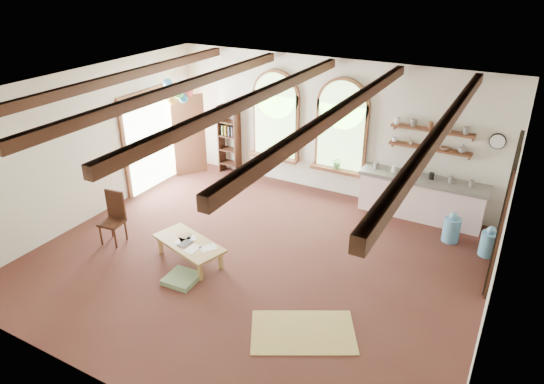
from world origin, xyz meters
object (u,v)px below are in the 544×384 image
Objects in this scene: kitchen_counter at (421,197)px; side_chair at (114,228)px; balloon_cluster at (178,91)px; coffee_table at (189,244)px.

side_chair reaches higher than kitchen_counter.
balloon_cluster reaches higher than kitchen_counter.
coffee_table is 1.47× the size of side_chair.
side_chair reaches higher than coffee_table.
coffee_table is at bearing -131.47° from kitchen_counter.
side_chair is at bearing -142.16° from kitchen_counter.
kitchen_counter is at bearing 37.84° from side_chair.
kitchen_counter is 2.52× the size of side_chair.
kitchen_counter is at bearing 48.53° from coffee_table.
balloon_cluster is (-5.71, -0.90, 1.85)m from kitchen_counter.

